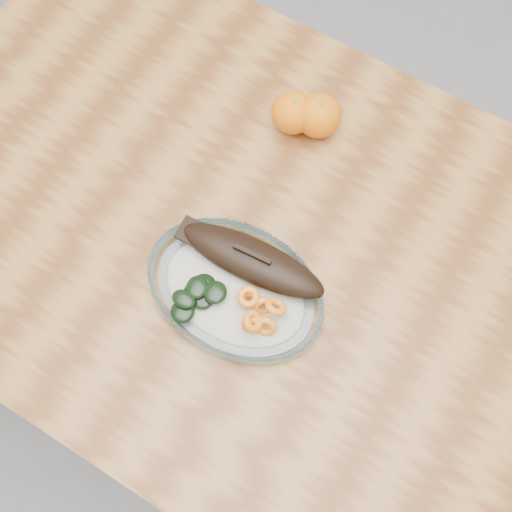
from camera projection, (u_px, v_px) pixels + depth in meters
name	position (u px, v px, depth m)	size (l,w,h in m)	color
ground	(246.00, 344.00, 1.70)	(3.00, 3.00, 0.00)	slate
dining_table	(241.00, 253.00, 1.09)	(1.20, 0.80, 0.75)	brown
plated_meal	(236.00, 287.00, 0.94)	(0.50, 0.50, 0.08)	white
orange_left	(293.00, 113.00, 1.03)	(0.07, 0.07, 0.07)	#DD5604
orange_right	(318.00, 116.00, 1.03)	(0.07, 0.07, 0.07)	#DD5604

